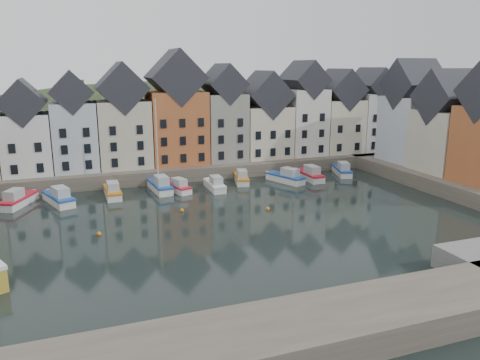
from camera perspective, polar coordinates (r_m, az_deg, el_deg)
ground at (r=50.90m, az=-0.58°, el=-5.98°), size 260.00×260.00×0.00m
far_quay at (r=78.54m, az=-7.93°, el=1.73°), size 90.00×16.00×2.00m
right_quay at (r=73.42m, az=26.89°, el=-0.50°), size 14.00×54.00×2.00m
near_wall at (r=28.89m, az=-4.95°, el=-20.38°), size 50.00×6.00×2.00m
hillside at (r=108.29m, az=-10.55°, el=-5.42°), size 153.60×70.40×64.00m
far_terrace at (r=76.10m, az=-5.41°, el=7.43°), size 72.37×8.16×17.78m
right_terrace at (r=74.87m, az=24.21°, el=6.21°), size 8.30×24.25×16.36m
mooring_buoys at (r=54.63m, az=-6.43°, el=-4.51°), size 20.50×5.50×0.50m
boat_a at (r=65.21m, az=-25.46°, el=-2.22°), size 4.56×6.78×2.51m
boat_b at (r=63.94m, az=-21.19°, el=-2.07°), size 4.23×7.11×2.61m
boat_c at (r=65.18m, az=-15.26°, el=-1.37°), size 1.99×6.32×2.42m
boat_d at (r=66.50m, az=-9.69°, el=-0.67°), size 2.65×6.97×13.05m
boat_e at (r=66.15m, az=-7.68°, el=-0.84°), size 3.46×6.01×2.21m
boat_f at (r=66.61m, az=-3.07°, el=-0.60°), size 2.04×6.09×2.32m
boat_g at (r=70.53m, az=0.19°, el=0.22°), size 3.28×6.23×2.29m
boat_h at (r=71.03m, az=5.64°, el=0.31°), size 4.32×6.86×2.52m
boat_i at (r=73.09m, az=8.45°, el=0.62°), size 2.23×6.77×2.59m
boat_j at (r=77.40m, az=12.36°, el=1.15°), size 3.80×6.58×2.41m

